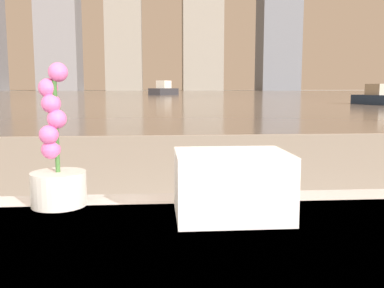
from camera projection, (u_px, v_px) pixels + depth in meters
name	position (u px, v px, depth m)	size (l,w,h in m)	color
potted_orchid	(57.00, 166.00, 1.14)	(0.15, 0.15, 0.38)	silver
towel_stack	(231.00, 184.00, 1.04)	(0.27, 0.21, 0.16)	white
harbor_water	(160.00, 93.00, 61.60)	(180.00, 110.00, 0.01)	gray
harbor_boat_0	(377.00, 97.00, 20.19)	(1.51, 2.75, 0.98)	navy
harbor_boat_2	(164.00, 90.00, 46.70)	(3.38, 4.34, 1.57)	#2D2D33
skyline_tower_4	(279.00, 6.00, 116.55)	(10.53, 9.87, 45.96)	slate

